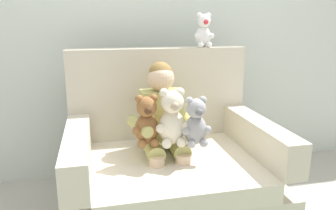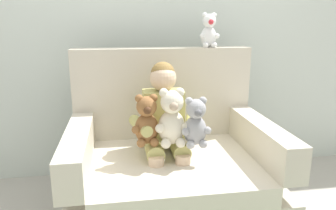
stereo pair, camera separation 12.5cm
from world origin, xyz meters
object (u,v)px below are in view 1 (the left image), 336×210
Objects in this scene: seated_child at (163,121)px; plush_cream at (172,119)px; armchair at (169,167)px; plush_white_on_backrest at (204,31)px; plush_grey at (196,123)px; plush_brown at (147,122)px.

seated_child reaches higher than plush_cream.
armchair is 0.39m from plush_cream.
seated_child is 0.73m from plush_white_on_backrest.
seated_child is 0.25m from plush_grey.
plush_white_on_backrest is (0.35, 0.48, 0.49)m from plush_cream.
plush_white_on_backrest reaches higher than armchair.
plush_cream is (0.02, -0.15, 0.06)m from seated_child.
plush_cream reaches higher than plush_brown.
seated_child is 0.17m from plush_cream.
plush_white_on_backrest reaches higher than plush_grey.
plush_cream is at bearing -120.72° from plush_white_on_backrest.
plush_grey is (0.12, -0.17, 0.35)m from armchair.
plush_white_on_backrest reaches higher than plush_brown.
plush_white_on_backrest is at bearing 49.52° from plush_cream.
plush_grey is at bearing -55.18° from seated_child.
plush_cream is (-0.13, 0.04, 0.02)m from plush_grey.
plush_grey is at bearing -20.54° from plush_cream.
plush_white_on_backrest is (0.33, 0.35, 0.86)m from armchair.
plush_brown is (-0.13, -0.12, 0.04)m from seated_child.
armchair is 0.31m from seated_child.
plush_white_on_backrest is at bearing 31.90° from plush_brown.
armchair reaches higher than plush_brown.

